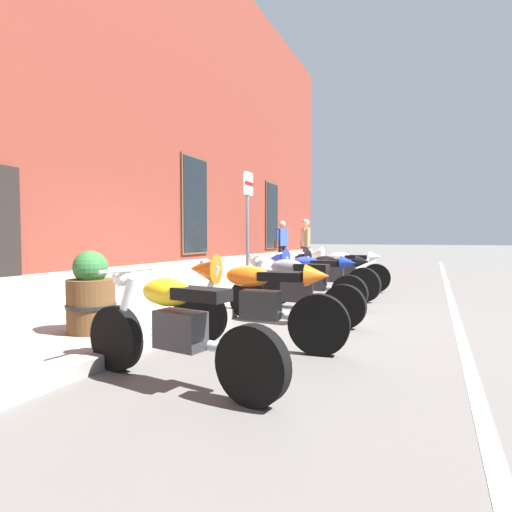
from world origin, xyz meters
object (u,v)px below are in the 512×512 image
object	(u,v)px
pedestrian_blue_top	(282,243)
barrel_planter	(91,296)
pedestrian_tan_coat	(306,243)
motorcycle_orange_sport	(250,298)
motorcycle_black_sport	(326,272)
parking_sign	(248,215)
motorcycle_white_sport	(341,267)
motorcycle_blue_sport	(307,276)
motorcycle_grey_naked	(292,290)
motorcycle_yellow_naked	(174,329)

from	to	relation	value
pedestrian_blue_top	barrel_planter	size ratio (longest dim) A/B	1.74
pedestrian_tan_coat	motorcycle_orange_sport	bearing A→B (deg)	-167.58
motorcycle_black_sport	pedestrian_tan_coat	xyz separation A→B (m)	(3.91, 1.63, 0.55)
pedestrian_blue_top	barrel_planter	world-z (taller)	pedestrian_blue_top
pedestrian_blue_top	parking_sign	world-z (taller)	parking_sign
motorcycle_white_sport	pedestrian_tan_coat	size ratio (longest dim) A/B	1.26
motorcycle_blue_sport	parking_sign	distance (m)	1.72
motorcycle_grey_naked	motorcycle_white_sport	bearing A→B (deg)	1.78
motorcycle_grey_naked	pedestrian_blue_top	bearing A→B (deg)	21.17
motorcycle_yellow_naked	motorcycle_orange_sport	world-z (taller)	motorcycle_orange_sport
motorcycle_orange_sport	motorcycle_black_sport	distance (m)	4.10
motorcycle_white_sport	pedestrian_blue_top	xyz separation A→B (m)	(3.28, 2.68, 0.53)
pedestrian_blue_top	barrel_planter	xyz separation A→B (m)	(-9.33, -1.00, -0.53)
motorcycle_grey_naked	pedestrian_blue_top	world-z (taller)	pedestrian_blue_top
motorcycle_blue_sport	parking_sign	xyz separation A→B (m)	(0.23, 1.27, 1.14)
motorcycle_black_sport	parking_sign	bearing A→B (deg)	128.13
parking_sign	barrel_planter	world-z (taller)	parking_sign
pedestrian_tan_coat	barrel_planter	world-z (taller)	pedestrian_tan_coat
pedestrian_blue_top	motorcycle_black_sport	bearing A→B (deg)	-150.11
motorcycle_grey_naked	motorcycle_blue_sport	bearing A→B (deg)	7.37
parking_sign	pedestrian_blue_top	bearing A→B (deg)	13.49
motorcycle_grey_naked	motorcycle_blue_sport	size ratio (longest dim) A/B	1.04
motorcycle_white_sport	pedestrian_tan_coat	xyz separation A→B (m)	(2.53, 1.63, 0.53)
motorcycle_white_sport	pedestrian_blue_top	size ratio (longest dim) A/B	1.27
pedestrian_blue_top	parking_sign	size ratio (longest dim) A/B	0.70
motorcycle_yellow_naked	parking_sign	size ratio (longest dim) A/B	0.89
motorcycle_grey_naked	pedestrian_tan_coat	bearing A→B (deg)	15.11
motorcycle_blue_sport	motorcycle_black_sport	bearing A→B (deg)	-2.06
motorcycle_grey_naked	motorcycle_blue_sport	xyz separation A→B (m)	(1.33, 0.17, 0.08)
motorcycle_grey_naked	motorcycle_black_sport	bearing A→B (deg)	2.80
motorcycle_blue_sport	motorcycle_orange_sport	bearing A→B (deg)	-176.31
motorcycle_blue_sport	motorcycle_white_sport	xyz separation A→B (m)	(2.64, -0.05, -0.01)
motorcycle_blue_sport	motorcycle_white_sport	world-z (taller)	motorcycle_blue_sport
motorcycle_yellow_naked	motorcycle_white_sport	world-z (taller)	motorcycle_white_sport
motorcycle_blue_sport	barrel_planter	distance (m)	3.78
motorcycle_white_sport	parking_sign	bearing A→B (deg)	151.42
motorcycle_blue_sport	motorcycle_black_sport	xyz separation A→B (m)	(1.26, -0.05, -0.02)
motorcycle_orange_sport	pedestrian_blue_top	bearing A→B (deg)	17.83
motorcycle_orange_sport	motorcycle_blue_sport	size ratio (longest dim) A/B	1.02
motorcycle_orange_sport	pedestrian_blue_top	distance (m)	9.23
motorcycle_grey_naked	pedestrian_tan_coat	distance (m)	6.76
motorcycle_yellow_naked	motorcycle_orange_sport	distance (m)	1.31
pedestrian_tan_coat	pedestrian_blue_top	size ratio (longest dim) A/B	1.01
barrel_planter	parking_sign	bearing A→B (deg)	-5.81
motorcycle_blue_sport	pedestrian_blue_top	world-z (taller)	pedestrian_blue_top
motorcycle_white_sport	pedestrian_tan_coat	bearing A→B (deg)	32.84
motorcycle_orange_sport	motorcycle_black_sport	world-z (taller)	motorcycle_orange_sport
motorcycle_yellow_naked	motorcycle_white_sport	size ratio (longest dim) A/B	1.01
motorcycle_yellow_naked	motorcycle_blue_sport	distance (m)	4.14
motorcycle_orange_sport	pedestrian_tan_coat	bearing A→B (deg)	12.42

